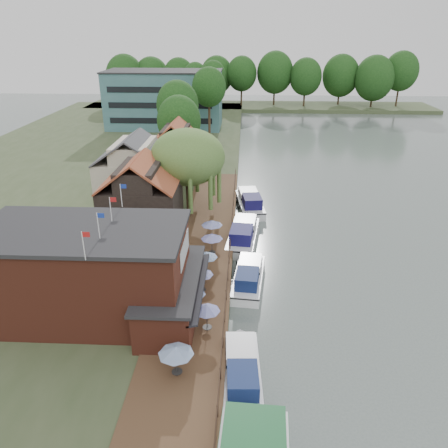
{
  "coord_description": "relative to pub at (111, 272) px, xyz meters",
  "views": [
    {
      "loc": [
        -4.05,
        -29.42,
        21.69
      ],
      "look_at": [
        -6.0,
        12.0,
        3.0
      ],
      "focal_mm": 35.0,
      "sensor_mm": 36.0,
      "label": 1
    }
  ],
  "objects": [
    {
      "name": "ground",
      "position": [
        14.0,
        1.0,
        -4.65
      ],
      "size": [
        260.0,
        260.0,
        0.0
      ],
      "primitive_type": "plane",
      "color": "#505C58",
      "rests_on": "ground"
    },
    {
      "name": "land_bank",
      "position": [
        -16.0,
        36.0,
        -4.15
      ],
      "size": [
        50.0,
        140.0,
        1.0
      ],
      "primitive_type": "cube",
      "color": "#384728",
      "rests_on": "ground"
    },
    {
      "name": "quay_deck",
      "position": [
        6.0,
        11.0,
        -3.6
      ],
      "size": [
        6.0,
        50.0,
        0.1
      ],
      "primitive_type": "cube",
      "color": "#47301E",
      "rests_on": "land_bank"
    },
    {
      "name": "quay_rail",
      "position": [
        8.7,
        11.5,
        -3.15
      ],
      "size": [
        0.2,
        49.0,
        1.0
      ],
      "primitive_type": null,
      "color": "black",
      "rests_on": "land_bank"
    },
    {
      "name": "pub",
      "position": [
        0.0,
        0.0,
        0.0
      ],
      "size": [
        20.0,
        11.0,
        7.3
      ],
      "primitive_type": null,
      "color": "maroon",
      "rests_on": "land_bank"
    },
    {
      "name": "hotel_block",
      "position": [
        -8.0,
        71.0,
        2.5
      ],
      "size": [
        25.4,
        12.4,
        12.3
      ],
      "primitive_type": null,
      "color": "#38666B",
      "rests_on": "land_bank"
    },
    {
      "name": "cottage_a",
      "position": [
        -1.0,
        15.0,
        0.6
      ],
      "size": [
        8.6,
        7.6,
        8.5
      ],
      "primitive_type": null,
      "color": "black",
      "rests_on": "land_bank"
    },
    {
      "name": "cottage_b",
      "position": [
        -4.0,
        25.0,
        0.6
      ],
      "size": [
        9.6,
        8.6,
        8.5
      ],
      "primitive_type": null,
      "color": "beige",
      "rests_on": "land_bank"
    },
    {
      "name": "cottage_c",
      "position": [
        0.0,
        34.0,
        0.6
      ],
      "size": [
        7.6,
        7.6,
        8.5
      ],
      "primitive_type": null,
      "color": "black",
      "rests_on": "land_bank"
    },
    {
      "name": "willow",
      "position": [
        3.5,
        20.0,
        1.56
      ],
      "size": [
        8.6,
        8.6,
        10.43
      ],
      "primitive_type": null,
      "color": "#476B2D",
      "rests_on": "land_bank"
    },
    {
      "name": "umbrella_0",
      "position": [
        5.91,
        -6.88,
        -2.36
      ],
      "size": [
        2.3,
        2.3,
        2.38
      ],
      "primitive_type": null,
      "color": "navy",
      "rests_on": "quay_deck"
    },
    {
      "name": "umbrella_1",
      "position": [
        7.47,
        -2.24,
        -2.36
      ],
      "size": [
        1.96,
        1.96,
        2.38
      ],
      "primitive_type": null,
      "color": "#1B1F95",
      "rests_on": "quay_deck"
    },
    {
      "name": "umbrella_2",
      "position": [
        6.16,
        -0.12,
        -2.36
      ],
      "size": [
        2.11,
        2.11,
        2.38
      ],
      "primitive_type": null,
      "color": "#1C3C9A",
      "rests_on": "quay_deck"
    },
    {
      "name": "umbrella_3",
      "position": [
        6.6,
        2.82,
        -2.36
      ],
      "size": [
        2.0,
        2.0,
        2.38
      ],
      "primitive_type": null,
      "color": "navy",
      "rests_on": "quay_deck"
    },
    {
      "name": "umbrella_4",
      "position": [
        6.72,
        5.86,
        -2.36
      ],
      "size": [
        2.09,
        2.09,
        2.38
      ],
      "primitive_type": null,
      "color": "#1A4D93",
      "rests_on": "quay_deck"
    },
    {
      "name": "umbrella_5",
      "position": [
        6.97,
        9.61,
        -2.36
      ],
      "size": [
        2.15,
        2.15,
        2.38
      ],
      "primitive_type": null,
      "color": "#1C1B94",
      "rests_on": "quay_deck"
    },
    {
      "name": "umbrella_6",
      "position": [
        6.75,
        12.83,
        -2.36
      ],
      "size": [
        2.23,
        2.23,
        2.38
      ],
      "primitive_type": null,
      "color": "navy",
      "rests_on": "quay_deck"
    },
    {
      "name": "cruiser_0",
      "position": [
        10.06,
        -5.87,
        -3.58
      ],
      "size": [
        3.33,
        9.1,
        2.14
      ],
      "primitive_type": null,
      "rotation": [
        0.0,
        0.0,
        0.05
      ],
      "color": "white",
      "rests_on": "ground"
    },
    {
      "name": "cruiser_1",
      "position": [
        10.58,
        6.22,
        -3.57
      ],
      "size": [
        3.8,
        9.28,
        2.16
      ],
      "primitive_type": null,
      "rotation": [
        0.0,
        0.0,
        -0.1
      ],
      "color": "white",
      "rests_on": "ground"
    },
    {
      "name": "cruiser_2",
      "position": [
        10.02,
        14.97,
        -3.41
      ],
      "size": [
        4.31,
        10.44,
        2.47
      ],
      "primitive_type": null,
      "rotation": [
        0.0,
        0.0,
        -0.1
      ],
      "color": "silver",
      "rests_on": "ground"
    },
    {
      "name": "cruiser_3",
      "position": [
        10.83,
        24.72,
        -3.44
      ],
      "size": [
        4.53,
        10.32,
        2.42
      ],
      "primitive_type": null,
      "rotation": [
        0.0,
        0.0,
        0.13
      ],
      "color": "silver",
      "rests_on": "ground"
    },
    {
      "name": "swan",
      "position": [
        11.8,
        -10.17,
        -4.43
      ],
      "size": [
        0.44,
        0.44,
        0.44
      ],
      "primitive_type": "sphere",
      "color": "white",
      "rests_on": "ground"
    },
    {
      "name": "bank_tree_0",
      "position": [
        -0.73,
        42.66,
        1.85
      ],
      "size": [
        7.16,
        7.16,
        10.99
      ],
      "primitive_type": null,
      "color": "#143811",
      "rests_on": "land_bank"
    },
    {
      "name": "bank_tree_1",
      "position": [
        -2.06,
        50.67,
        2.58
      ],
      "size": [
        7.52,
        7.52,
        12.46
      ],
      "primitive_type": null,
      "color": "#143811",
      "rests_on": "land_bank"
    },
    {
      "name": "bank_tree_2",
      "position": [
        2.79,
        60.46,
        3.31
      ],
      "size": [
        6.71,
        6.71,
        13.92
      ],
      "primitive_type": null,
      "color": "#143811",
      "rests_on": "land_bank"
    },
    {
      "name": "bank_tree_3",
      "position": [
        -4.28,
        80.15,
        2.21
      ],
      "size": [
        6.33,
        6.33,
        11.72
      ],
      "primitive_type": null,
      "color": "#143811",
      "rests_on": "land_bank"
    },
    {
      "name": "bank_tree_4",
      "position": [
        1.72,
        87.14,
        3.05
      ],
      "size": [
        6.31,
        6.31,
        13.41
      ],
      "primitive_type": null,
      "color": "#143811",
      "rests_on": "land_bank"
    },
    {
      "name": "bank_tree_5",
      "position": [
        -3.53,
        94.28,
        2.59
      ],
      "size": [
        6.63,
        6.63,
        12.48
      ],
      "primitive_type": null,
      "color": "#143811",
      "rests_on": "land_bank"
    }
  ]
}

